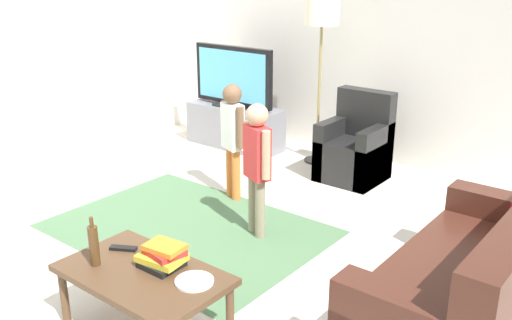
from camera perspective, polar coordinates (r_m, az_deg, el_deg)
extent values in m
plane|color=beige|center=(4.29, -5.08, -10.32)|extent=(7.80, 7.80, 0.00)
cube|color=silver|center=(6.29, 14.05, 11.75)|extent=(6.00, 0.12, 2.70)
cube|color=#4C724C|center=(4.81, -6.87, -6.87)|extent=(2.20, 1.60, 0.01)
cube|color=slate|center=(6.82, -2.13, 3.41)|extent=(1.20, 0.44, 0.50)
cube|color=black|center=(6.83, -2.38, 2.11)|extent=(1.10, 0.32, 0.03)
cube|color=black|center=(6.74, -2.26, 5.54)|extent=(0.44, 0.28, 0.03)
cube|color=black|center=(6.67, -2.30, 8.51)|extent=(1.10, 0.07, 0.68)
cube|color=#59B2D8|center=(6.64, -2.51, 8.46)|extent=(1.00, 0.01, 0.58)
cube|color=#472319|center=(3.73, 20.03, -12.73)|extent=(0.80, 1.80, 0.42)
cube|color=#472319|center=(4.38, 23.68, -6.96)|extent=(0.80, 0.20, 0.60)
cube|color=black|center=(5.85, 9.70, 0.01)|extent=(0.60, 0.60, 0.42)
cube|color=black|center=(5.97, 10.86, 2.73)|extent=(0.60, 0.16, 0.90)
cube|color=black|center=(5.94, 7.73, 1.30)|extent=(0.12, 0.60, 0.60)
cube|color=black|center=(5.72, 11.84, 0.36)|extent=(0.12, 0.60, 0.60)
cylinder|color=#262626|center=(6.40, 6.12, -0.02)|extent=(0.28, 0.28, 0.02)
cylinder|color=#99844C|center=(6.19, 6.37, 6.54)|extent=(0.03, 0.03, 1.50)
cylinder|color=silver|center=(6.06, 6.68, 14.67)|extent=(0.36, 0.36, 0.28)
cylinder|color=orange|center=(5.36, -2.60, -1.14)|extent=(0.08, 0.08, 0.49)
cylinder|color=orange|center=(5.26, -2.01, -1.53)|extent=(0.08, 0.08, 0.49)
cube|color=white|center=(5.17, -2.38, 3.42)|extent=(0.27, 0.21, 0.42)
sphere|color=brown|center=(5.09, -2.42, 6.65)|extent=(0.18, 0.18, 0.18)
cylinder|color=brown|center=(5.29, -3.13, 4.02)|extent=(0.07, 0.07, 0.38)
cylinder|color=brown|center=(5.03, -1.59, 3.25)|extent=(0.07, 0.07, 0.38)
cylinder|color=gray|center=(4.64, -0.28, -4.41)|extent=(0.08, 0.08, 0.50)
cylinder|color=gray|center=(4.55, 0.42, -4.94)|extent=(0.08, 0.08, 0.50)
cube|color=red|center=(4.43, 0.07, 0.78)|extent=(0.27, 0.21, 0.43)
sphere|color=tan|center=(4.34, 0.07, 4.56)|extent=(0.18, 0.18, 0.18)
cylinder|color=tan|center=(4.55, -0.83, 1.57)|extent=(0.07, 0.07, 0.38)
cylinder|color=tan|center=(4.30, 1.02, 0.49)|extent=(0.07, 0.07, 0.38)
cube|color=#513823|center=(3.42, -11.32, -11.24)|extent=(1.00, 0.60, 0.04)
cylinder|color=#513823|center=(3.72, -18.74, -12.98)|extent=(0.05, 0.05, 0.38)
cylinder|color=#513823|center=(3.96, -12.65, -10.28)|extent=(0.05, 0.05, 0.38)
cylinder|color=#513823|center=(3.40, -2.62, -15.22)|extent=(0.05, 0.05, 0.38)
cube|color=black|center=(3.43, -9.49, -10.28)|extent=(0.23, 0.21, 0.04)
cube|color=yellow|center=(3.42, -9.47, -9.68)|extent=(0.29, 0.23, 0.04)
cube|color=red|center=(3.40, -9.21, -9.07)|extent=(0.25, 0.21, 0.04)
cube|color=orange|center=(3.38, -9.19, -8.64)|extent=(0.24, 0.19, 0.03)
cylinder|color=#4C3319|center=(3.49, -16.02, -8.31)|extent=(0.06, 0.06, 0.25)
cylinder|color=#4C3319|center=(3.42, -16.25, -6.02)|extent=(0.02, 0.02, 0.06)
cube|color=black|center=(3.66, -13.25, -8.64)|extent=(0.17, 0.13, 0.02)
cylinder|color=white|center=(3.25, -6.23, -12.06)|extent=(0.22, 0.22, 0.02)
cube|color=silver|center=(3.24, -5.98, -12.01)|extent=(0.15, 0.05, 0.01)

